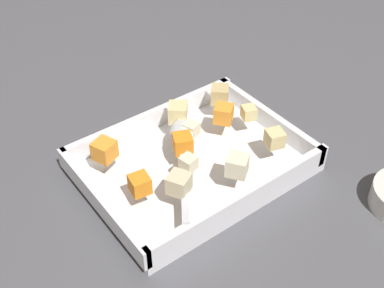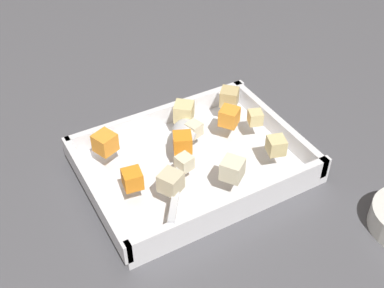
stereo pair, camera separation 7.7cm
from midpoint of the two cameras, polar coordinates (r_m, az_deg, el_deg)
ground_plane at (r=0.81m, az=2.76°, el=-2.93°), size 4.00×4.00×0.00m
baking_dish at (r=0.80m, az=2.75°, el=-2.57°), size 0.34×0.25×0.05m
carrot_chunk_center at (r=0.77m, az=-7.28°, el=0.04°), size 0.04×0.04×0.03m
carrot_chunk_back_center at (r=0.82m, az=7.04°, el=3.08°), size 0.04×0.04×0.03m
carrot_chunk_near_right at (r=0.76m, az=1.77°, el=0.06°), size 0.04×0.04×0.03m
carrot_chunk_far_right at (r=0.70m, az=-3.87°, el=-4.22°), size 0.03×0.03×0.03m
potato_chunk_corner_se at (r=0.86m, az=6.91°, el=5.33°), size 0.04×0.04×0.03m
potato_chunk_near_spoon at (r=0.78m, az=12.57°, el=-0.29°), size 0.03×0.03×0.03m
potato_chunk_mid_left at (r=0.79m, az=3.01°, el=1.65°), size 0.03×0.03×0.02m
potato_chunk_corner_ne at (r=0.72m, az=7.75°, el=-3.04°), size 0.04×0.04×0.03m
potato_chunk_mid_right at (r=0.82m, az=1.72°, el=3.66°), size 0.04×0.04×0.03m
potato_chunk_heap_top at (r=0.70m, az=0.65°, el=-4.57°), size 0.04×0.04×0.03m
potato_chunk_under_handle at (r=0.83m, az=9.85°, el=3.09°), size 0.03×0.03×0.02m
potato_chunk_rim_edge at (r=0.73m, az=2.10°, el=-2.30°), size 0.03×0.03×0.02m
serving_spoon at (r=0.78m, az=1.86°, el=0.67°), size 0.14×0.19×0.02m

